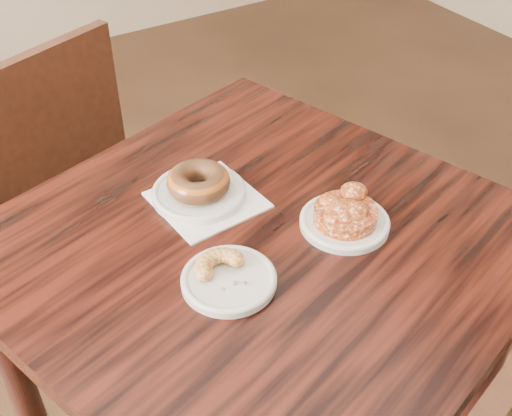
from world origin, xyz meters
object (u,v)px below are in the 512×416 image
glazed_donut (198,181)px  apple_fritter (346,212)px  chair_far (26,191)px  cruller_fragment (229,272)px  cafe_table (260,371)px

glazed_donut → apple_fritter: bearing=-48.9°
chair_far → glazed_donut: chair_far is taller
chair_far → apple_fritter: chair_far is taller
chair_far → cruller_fragment: bearing=78.4°
cafe_table → glazed_donut: 0.44m
chair_far → apple_fritter: (0.39, -0.83, 0.33)m
chair_far → glazed_donut: bearing=87.4°
cafe_table → apple_fritter: apple_fritter is taller
cafe_table → apple_fritter: bearing=-36.2°
apple_fritter → cruller_fragment: (-0.25, -0.02, -0.01)m
glazed_donut → apple_fritter: (0.18, -0.21, -0.01)m
apple_fritter → cruller_fragment: 0.25m
chair_far → cruller_fragment: chair_far is taller
apple_fritter → cruller_fragment: size_ratio=1.58×
glazed_donut → cruller_fragment: size_ratio=1.20×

